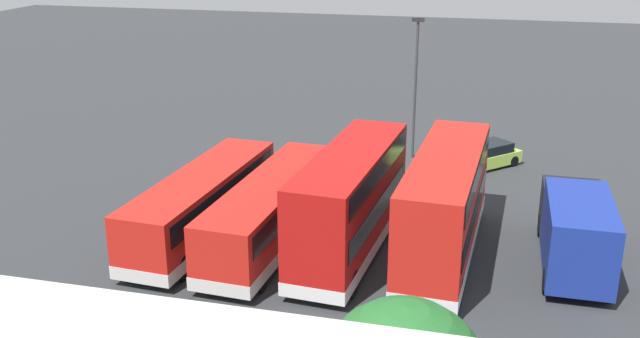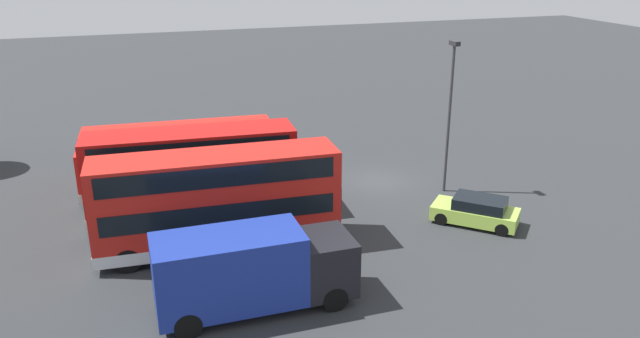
# 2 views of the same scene
# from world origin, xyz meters

# --- Properties ---
(ground_plane) EXTENTS (140.00, 140.00, 0.00)m
(ground_plane) POSITION_xyz_m (0.00, 0.00, 0.00)
(ground_plane) COLOR #2D3033
(bus_double_decker_near_end) EXTENTS (3.15, 11.00, 4.55)m
(bus_double_decker_near_end) POSITION_xyz_m (-5.55, 10.22, 2.45)
(bus_double_decker_near_end) COLOR red
(bus_double_decker_near_end) RESTS_ON ground
(bus_double_decker_second) EXTENTS (3.34, 10.47, 4.55)m
(bus_double_decker_second) POSITION_xyz_m (-1.64, 10.81, 2.45)
(bus_double_decker_second) COLOR #B71411
(bus_double_decker_second) RESTS_ON ground
(bus_single_deck_third) EXTENTS (3.26, 11.50, 2.95)m
(bus_single_deck_third) POSITION_xyz_m (1.89, 10.71, 1.62)
(bus_single_deck_third) COLOR red
(bus_single_deck_third) RESTS_ON ground
(bus_single_deck_fourth) EXTENTS (3.31, 11.31, 2.95)m
(bus_single_deck_fourth) POSITION_xyz_m (5.18, 10.70, 1.62)
(bus_single_deck_fourth) COLOR red
(bus_single_deck_fourth) RESTS_ON ground
(box_truck_blue) EXTENTS (2.55, 7.50, 3.20)m
(box_truck_blue) POSITION_xyz_m (-10.87, 9.88, 1.71)
(box_truck_blue) COLOR navy
(box_truck_blue) RESTS_ON ground
(car_hatchback_silver) EXTENTS (4.16, 4.24, 1.43)m
(car_hatchback_silver) POSITION_xyz_m (-7.00, -2.30, 0.70)
(car_hatchback_silver) COLOR #A5D14C
(car_hatchback_silver) RESTS_ON ground
(lamp_post_tall) EXTENTS (0.70, 0.30, 8.40)m
(lamp_post_tall) POSITION_xyz_m (-2.61, -2.99, 4.89)
(lamp_post_tall) COLOR #38383D
(lamp_post_tall) RESTS_ON ground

